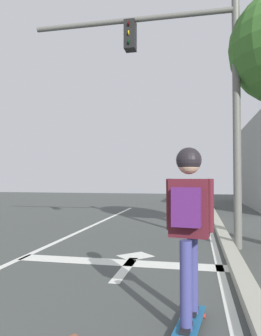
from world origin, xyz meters
name	(u,v)px	position (x,y,z in m)	size (l,w,h in m)	color
lane_line_center	(9,264)	(-0.29, 6.00, 0.00)	(0.12, 20.00, 0.01)	silver
lane_line_curbside	(222,277)	(3.12, 6.00, 0.00)	(0.12, 20.00, 0.01)	silver
stop_bar	(120,262)	(1.49, 6.46, 0.00)	(3.56, 0.40, 0.01)	silver
lane_arrow_stem	(125,269)	(1.67, 6.11, 0.00)	(0.16, 1.40, 0.01)	silver
lane_arrow_head	(135,256)	(1.67, 6.96, 0.00)	(0.56, 0.44, 0.01)	silver
curb_strip	(240,273)	(3.37, 6.00, 0.07)	(0.24, 24.00, 0.14)	#A5A493
skateboard	(190,322)	(2.70, 4.32, 0.06)	(0.32, 0.84, 0.07)	#1C5A85
skater	(189,211)	(2.70, 4.30, 1.11)	(0.45, 0.62, 1.65)	#3A3C79
traffic_signal_mast	(188,75)	(2.61, 7.96, 3.60)	(4.52, 0.34, 5.39)	#5E5F58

